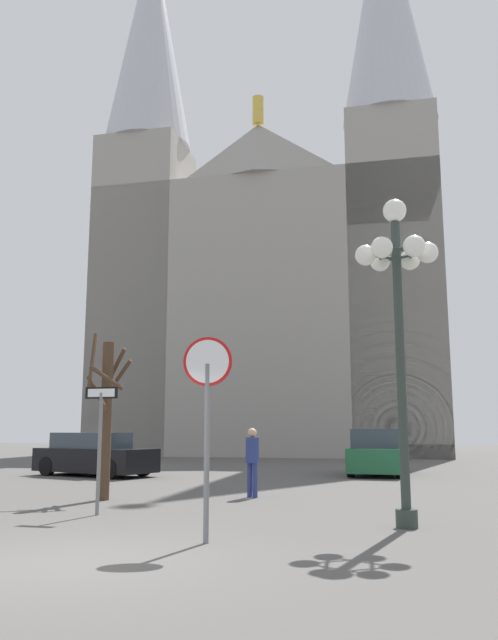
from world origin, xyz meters
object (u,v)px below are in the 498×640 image
object	(u,v)px
street_lamp	(398,293)
parked_car_far_green	(378,453)
cathedral	(269,259)
stop_sign	(207,398)
bare_tree	(106,413)
parked_car_near_black	(94,455)
one_way_arrow_sign	(100,434)
pedestrian_walking	(252,456)

from	to	relation	value
street_lamp	parked_car_far_green	world-z (taller)	street_lamp
cathedral	parked_car_far_green	bearing A→B (deg)	-69.83
stop_sign	cathedral	bearing A→B (deg)	95.90
stop_sign	parked_car_far_green	size ratio (longest dim) A/B	0.68
bare_tree	parked_car_near_black	size ratio (longest dim) A/B	0.83
one_way_arrow_sign	stop_sign	bearing A→B (deg)	-43.52
one_way_arrow_sign	parked_car_far_green	bearing A→B (deg)	64.14
stop_sign	pedestrian_walking	xyz separation A→B (m)	(-0.31, 6.09, -1.09)
one_way_arrow_sign	pedestrian_walking	distance (m)	4.29
cathedral	parked_car_near_black	xyz separation A→B (m)	(-3.62, -18.56, -11.71)
cathedral	stop_sign	bearing A→B (deg)	-84.10
cathedral	street_lamp	xyz separation A→B (m)	(6.09, -28.65, -8.46)
one_way_arrow_sign	parked_car_near_black	xyz separation A→B (m)	(-4.07, 9.44, -0.82)
parked_car_near_black	parked_car_far_green	distance (m)	9.89
parked_car_near_black	parked_car_far_green	size ratio (longest dim) A/B	1.07
cathedral	parked_car_near_black	distance (m)	22.24
pedestrian_walking	bare_tree	bearing A→B (deg)	-161.59
bare_tree	cathedral	bearing A→B (deg)	89.05
one_way_arrow_sign	street_lamp	xyz separation A→B (m)	(5.64, -0.66, 2.43)
parked_car_near_black	pedestrian_walking	bearing A→B (deg)	-42.49
cathedral	parked_car_near_black	size ratio (longest dim) A/B	7.96
street_lamp	parked_car_near_black	bearing A→B (deg)	133.89
parked_car_near_black	pedestrian_walking	world-z (taller)	pedestrian_walking
cathedral	street_lamp	world-z (taller)	cathedral
street_lamp	cathedral	bearing A→B (deg)	102.00
cathedral	one_way_arrow_sign	distance (m)	30.04
bare_tree	pedestrian_walking	distance (m)	3.59
cathedral	pedestrian_walking	xyz separation A→B (m)	(2.85, -24.48, -11.43)
bare_tree	pedestrian_walking	bearing A→B (deg)	18.41
street_lamp	stop_sign	bearing A→B (deg)	-146.86
parked_car_far_green	parked_car_near_black	bearing A→B (deg)	-167.70
one_way_arrow_sign	bare_tree	size ratio (longest dim) A/B	0.62
cathedral	pedestrian_walking	world-z (taller)	cathedral
parked_car_near_black	parked_car_far_green	xyz separation A→B (m)	(9.66, 2.11, 0.05)
stop_sign	one_way_arrow_sign	distance (m)	3.77
one_way_arrow_sign	parked_car_near_black	distance (m)	10.31
cathedral	parked_car_far_green	size ratio (longest dim) A/B	8.55
parked_car_near_black	parked_car_far_green	bearing A→B (deg)	12.30
bare_tree	one_way_arrow_sign	bearing A→B (deg)	-70.19
cathedral	street_lamp	bearing A→B (deg)	-78.00
stop_sign	parked_car_near_black	size ratio (longest dim) A/B	0.63
one_way_arrow_sign	parked_car_near_black	world-z (taller)	one_way_arrow_sign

